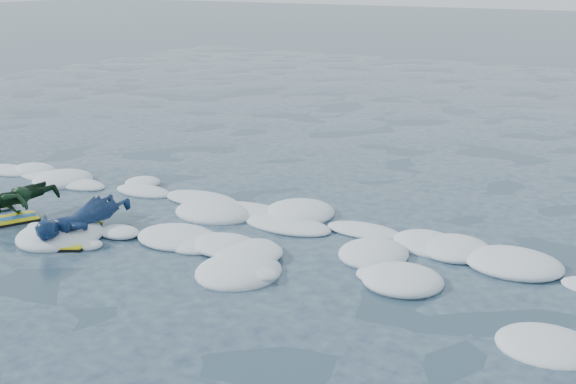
{
  "coord_description": "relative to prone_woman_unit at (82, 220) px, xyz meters",
  "views": [
    {
      "loc": [
        5.61,
        -6.92,
        3.5
      ],
      "look_at": [
        0.76,
        1.6,
        0.45
      ],
      "focal_mm": 45.0,
      "sensor_mm": 36.0,
      "label": 1
    }
  ],
  "objects": [
    {
      "name": "foam_band",
      "position": [
        1.43,
        1.28,
        -0.22
      ],
      "size": [
        12.0,
        3.1,
        0.3
      ],
      "primitive_type": null,
      "color": "white",
      "rests_on": "ground"
    },
    {
      "name": "prone_woman_unit",
      "position": [
        0.0,
        0.0,
        0.0
      ],
      "size": [
        1.03,
        1.69,
        0.42
      ],
      "rotation": [
        0.0,
        0.0,
        2.07
      ],
      "color": "black",
      "rests_on": "ground"
    },
    {
      "name": "prone_child_unit",
      "position": [
        -1.27,
        0.01,
        0.02
      ],
      "size": [
        0.76,
        1.29,
        0.47
      ],
      "rotation": [
        0.0,
        0.0,
        1.08
      ],
      "color": "black",
      "rests_on": "ground"
    },
    {
      "name": "ground",
      "position": [
        1.43,
        0.24,
        -0.22
      ],
      "size": [
        120.0,
        120.0,
        0.0
      ],
      "primitive_type": "plane",
      "color": "#192B3E",
      "rests_on": "ground"
    }
  ]
}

